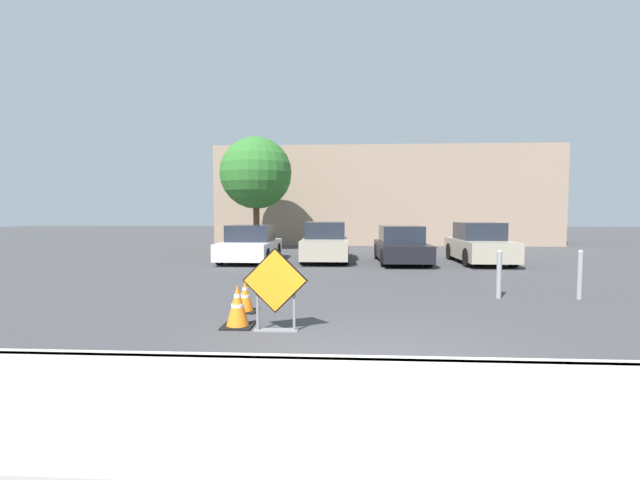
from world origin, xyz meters
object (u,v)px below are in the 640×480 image
road_closed_sign (275,288)px  parked_car_fourth (479,245)px  parked_car_nearest (251,245)px  bollard_nearest (499,273)px  bollard_second (580,273)px  traffic_cone_nearest (238,306)px  parked_car_second (325,243)px  traffic_cone_second (245,297)px  parked_car_third (401,246)px

road_closed_sign → parked_car_fourth: size_ratio=0.34×
parked_car_nearest → bollard_nearest: bearing=136.0°
road_closed_sign → bollard_second: bearing=25.2°
traffic_cone_nearest → parked_car_second: 10.23m
traffic_cone_nearest → parked_car_nearest: size_ratio=0.18×
traffic_cone_nearest → bollard_nearest: size_ratio=0.66×
traffic_cone_second → bollard_second: bollard_second is taller
parked_car_fourth → bollard_second: size_ratio=3.66×
parked_car_second → parked_car_fourth: bearing=173.6°
parked_car_second → parked_car_third: 3.01m
parked_car_second → parked_car_fourth: parked_car_second is taller
parked_car_nearest → traffic_cone_second: bearing=102.3°
road_closed_sign → bollard_second: road_closed_sign is taller
parked_car_nearest → parked_car_third: 5.91m
traffic_cone_nearest → traffic_cone_second: 1.09m
parked_car_nearest → parked_car_fourth: parked_car_fourth is taller
traffic_cone_second → road_closed_sign: bearing=-59.0°
traffic_cone_nearest → bollard_nearest: (5.23, 2.70, 0.22)m
road_closed_sign → parked_car_fourth: bearing=57.6°
parked_car_nearest → road_closed_sign: bearing=105.2°
bollard_second → parked_car_second: bearing=128.5°
parked_car_second → parked_car_third: (2.95, -0.60, -0.06)m
bollard_nearest → bollard_second: size_ratio=0.99×
traffic_cone_second → parked_car_fourth: size_ratio=0.15×
parked_car_nearest → bollard_second: parked_car_nearest is taller
bollard_nearest → bollard_second: bollard_second is taller
parked_car_third → bollard_second: size_ratio=3.76×
road_closed_sign → parked_car_third: parked_car_third is taller
traffic_cone_nearest → parked_car_second: bearing=84.3°
road_closed_sign → bollard_nearest: size_ratio=1.25×
parked_car_nearest → parked_car_third: size_ratio=0.99×
road_closed_sign → traffic_cone_second: size_ratio=2.22×
traffic_cone_nearest → bollard_second: size_ratio=0.65×
road_closed_sign → parked_car_nearest: parked_car_nearest is taller
traffic_cone_second → parked_car_nearest: bearing=101.7°
parked_car_third → parked_car_fourth: bearing=179.6°
traffic_cone_nearest → parked_car_third: bearing=67.4°
parked_car_second → bollard_nearest: (4.21, -7.47, -0.14)m
traffic_cone_nearest → bollard_nearest: bollard_nearest is taller
parked_car_fourth → bollard_nearest: (-1.70, -6.88, -0.13)m
parked_car_nearest → parked_car_fourth: 8.86m
bollard_nearest → parked_car_third: bearing=100.4°
road_closed_sign → bollard_nearest: (4.55, 2.96, -0.14)m
traffic_cone_second → bollard_second: size_ratio=0.56×
traffic_cone_second → parked_car_fourth: 11.06m
parked_car_nearest → parked_car_second: bearing=-171.3°
parked_car_third → bollard_nearest: 6.98m
traffic_cone_second → parked_car_third: bearing=64.2°
traffic_cone_second → bollard_nearest: bearing=16.8°
traffic_cone_second → parked_car_third: size_ratio=0.15×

